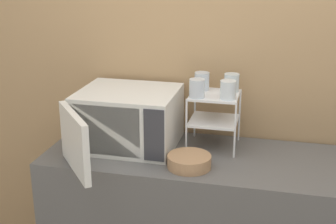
{
  "coord_description": "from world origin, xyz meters",
  "views": [
    {
      "loc": [
        0.16,
        -1.81,
        1.84
      ],
      "look_at": [
        -0.35,
        0.32,
        1.1
      ],
      "focal_mm": 50.0,
      "sensor_mm": 36.0,
      "label": 1
    }
  ],
  "objects_px": {
    "microwave": "(126,119)",
    "glass_front_right": "(228,90)",
    "bowl": "(189,162)",
    "glass_back_right": "(232,83)",
    "glass_back_left": "(202,81)",
    "glass_front_left": "(197,88)",
    "dish_rack": "(214,109)"
  },
  "relations": [
    {
      "from": "dish_rack",
      "to": "glass_back_right",
      "type": "xyz_separation_m",
      "value": [
        0.07,
        0.07,
        0.12
      ]
    },
    {
      "from": "glass_back_right",
      "to": "microwave",
      "type": "bearing_deg",
      "value": -162.44
    },
    {
      "from": "dish_rack",
      "to": "glass_front_left",
      "type": "bearing_deg",
      "value": -136.42
    },
    {
      "from": "microwave",
      "to": "glass_front_left",
      "type": "bearing_deg",
      "value": 2.61
    },
    {
      "from": "bowl",
      "to": "glass_back_right",
      "type": "bearing_deg",
      "value": 67.25
    },
    {
      "from": "microwave",
      "to": "dish_rack",
      "type": "relative_size",
      "value": 2.63
    },
    {
      "from": "glass_back_left",
      "to": "glass_front_left",
      "type": "bearing_deg",
      "value": -90.2
    },
    {
      "from": "glass_front_left",
      "to": "glass_back_left",
      "type": "bearing_deg",
      "value": 89.8
    },
    {
      "from": "microwave",
      "to": "glass_back_left",
      "type": "height_order",
      "value": "glass_back_left"
    },
    {
      "from": "microwave",
      "to": "glass_back_right",
      "type": "relative_size",
      "value": 8.17
    },
    {
      "from": "glass_front_left",
      "to": "glass_front_right",
      "type": "bearing_deg",
      "value": 2.31
    },
    {
      "from": "dish_rack",
      "to": "glass_back_right",
      "type": "relative_size",
      "value": 3.11
    },
    {
      "from": "glass_back_left",
      "to": "microwave",
      "type": "bearing_deg",
      "value": -156.6
    },
    {
      "from": "glass_front_left",
      "to": "glass_back_left",
      "type": "distance_m",
      "value": 0.14
    },
    {
      "from": "glass_front_left",
      "to": "bowl",
      "type": "xyz_separation_m",
      "value": [
        0.01,
        -0.2,
        -0.3
      ]
    },
    {
      "from": "dish_rack",
      "to": "bowl",
      "type": "distance_m",
      "value": 0.34
    },
    {
      "from": "glass_back_right",
      "to": "glass_back_left",
      "type": "height_order",
      "value": "same"
    },
    {
      "from": "dish_rack",
      "to": "glass_front_left",
      "type": "height_order",
      "value": "glass_front_left"
    },
    {
      "from": "glass_front_right",
      "to": "bowl",
      "type": "xyz_separation_m",
      "value": [
        -0.14,
        -0.21,
        -0.3
      ]
    },
    {
      "from": "microwave",
      "to": "glass_front_right",
      "type": "height_order",
      "value": "glass_front_right"
    },
    {
      "from": "glass_front_left",
      "to": "bowl",
      "type": "bearing_deg",
      "value": -88.44
    },
    {
      "from": "glass_back_left",
      "to": "bowl",
      "type": "relative_size",
      "value": 0.44
    },
    {
      "from": "glass_back_right",
      "to": "glass_back_left",
      "type": "distance_m",
      "value": 0.15
    },
    {
      "from": "glass_back_left",
      "to": "glass_back_right",
      "type": "bearing_deg",
      "value": 2.23
    },
    {
      "from": "microwave",
      "to": "bowl",
      "type": "relative_size",
      "value": 3.6
    },
    {
      "from": "dish_rack",
      "to": "glass_front_left",
      "type": "distance_m",
      "value": 0.16
    },
    {
      "from": "dish_rack",
      "to": "glass_front_right",
      "type": "xyz_separation_m",
      "value": [
        0.07,
        -0.07,
        0.12
      ]
    },
    {
      "from": "microwave",
      "to": "glass_front_left",
      "type": "xyz_separation_m",
      "value": [
        0.36,
        0.02,
        0.18
      ]
    },
    {
      "from": "microwave",
      "to": "glass_back_left",
      "type": "relative_size",
      "value": 8.17
    },
    {
      "from": "dish_rack",
      "to": "glass_front_left",
      "type": "relative_size",
      "value": 3.11
    },
    {
      "from": "bowl",
      "to": "glass_front_left",
      "type": "bearing_deg",
      "value": 91.56
    },
    {
      "from": "microwave",
      "to": "glass_back_left",
      "type": "xyz_separation_m",
      "value": [
        0.36,
        0.16,
        0.18
      ]
    }
  ]
}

